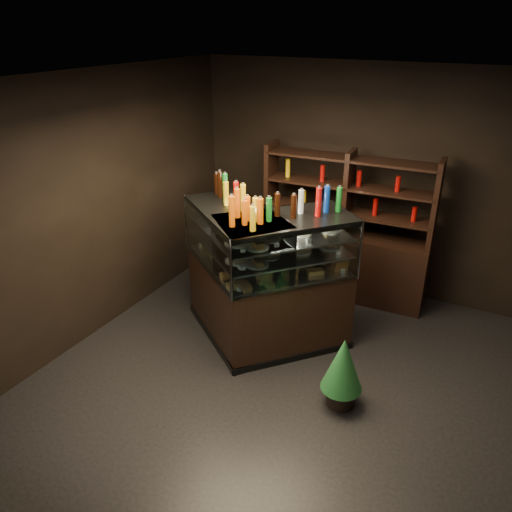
{
  "coord_description": "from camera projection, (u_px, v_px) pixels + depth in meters",
  "views": [
    {
      "loc": [
        1.66,
        -3.81,
        3.46
      ],
      "look_at": [
        -0.59,
        0.33,
        1.21
      ],
      "focal_mm": 35.0,
      "sensor_mm": 36.0,
      "label": 1
    }
  ],
  "objects": [
    {
      "name": "display_case",
      "position": [
        260.0,
        300.0,
        5.73
      ],
      "size": [
        2.13,
        1.58,
        1.6
      ],
      "rotation": [
        0.0,
        0.0,
        0.1
      ],
      "color": "black",
      "rests_on": "ground"
    },
    {
      "name": "food_display",
      "position": [
        260.0,
        246.0,
        5.43
      ],
      "size": [
        1.68,
        1.09,
        0.48
      ],
      "color": "#CE914A",
      "rests_on": "display_case"
    },
    {
      "name": "bottles_top",
      "position": [
        260.0,
        201.0,
        5.22
      ],
      "size": [
        1.5,
        0.95,
        0.3
      ],
      "color": "yellow",
      "rests_on": "display_case"
    },
    {
      "name": "ground",
      "position": [
        290.0,
        383.0,
        5.23
      ],
      "size": [
        5.0,
        5.0,
        0.0
      ],
      "primitive_type": "plane",
      "color": "black",
      "rests_on": "ground"
    },
    {
      "name": "back_shelving",
      "position": [
        343.0,
        253.0,
        6.67
      ],
      "size": [
        2.21,
        0.54,
        2.0
      ],
      "rotation": [
        0.0,
        0.0,
        0.06
      ],
      "color": "black",
      "rests_on": "ground"
    },
    {
      "name": "potted_conifer",
      "position": [
        343.0,
        363.0,
        4.74
      ],
      "size": [
        0.41,
        0.41,
        0.87
      ],
      "rotation": [
        0.0,
        0.0,
        0.4
      ],
      "color": "black",
      "rests_on": "ground"
    },
    {
      "name": "room_shell",
      "position": [
        297.0,
        209.0,
        4.39
      ],
      "size": [
        5.02,
        5.02,
        3.01
      ],
      "color": "black",
      "rests_on": "ground"
    }
  ]
}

